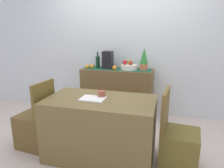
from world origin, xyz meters
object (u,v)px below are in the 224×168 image
(sideboard_console, at_px, (117,93))
(potted_plant, at_px, (144,59))
(wine_bottle, at_px, (98,62))
(chair_by_corner, at_px, (178,147))
(dining_table, at_px, (101,128))
(open_book, at_px, (93,99))
(coffee_maker, at_px, (108,60))
(fruit_bowl, at_px, (129,67))
(chair_near_window, at_px, (36,127))
(coffee_cup, at_px, (102,94))

(sideboard_console, relative_size, potted_plant, 3.26)
(wine_bottle, height_order, chair_by_corner, wine_bottle)
(dining_table, bearing_deg, open_book, -152.57)
(coffee_maker, xyz_separation_m, potted_plant, (0.62, -0.00, 0.04))
(fruit_bowl, relative_size, open_book, 1.00)
(chair_near_window, bearing_deg, coffee_maker, 64.63)
(potted_plant, relative_size, open_book, 1.36)
(coffee_cup, xyz_separation_m, chair_by_corner, (0.90, -0.05, -0.52))
(coffee_maker, relative_size, coffee_cup, 3.45)
(open_book, xyz_separation_m, coffee_cup, (0.08, 0.09, 0.03))
(chair_near_window, bearing_deg, fruit_bowl, 52.56)
(fruit_bowl, xyz_separation_m, chair_near_window, (-0.99, -1.29, -0.63))
(dining_table, distance_m, chair_near_window, 0.90)
(potted_plant, bearing_deg, dining_table, -104.63)
(wine_bottle, height_order, dining_table, wine_bottle)
(chair_near_window, xyz_separation_m, chair_by_corner, (1.80, 0.00, 0.00))
(fruit_bowl, distance_m, chair_by_corner, 1.65)
(open_book, height_order, coffee_cup, coffee_cup)
(dining_table, bearing_deg, coffee_maker, 102.54)
(coffee_maker, distance_m, chair_near_window, 1.61)
(open_book, bearing_deg, dining_table, 28.20)
(dining_table, height_order, chair_by_corner, chair_by_corner)
(wine_bottle, bearing_deg, fruit_bowl, 0.00)
(chair_near_window, bearing_deg, coffee_cup, 3.64)
(coffee_maker, bearing_deg, chair_near_window, -115.37)
(coffee_cup, distance_m, chair_near_window, 1.04)
(coffee_maker, relative_size, open_book, 1.09)
(wine_bottle, distance_m, open_book, 1.40)
(sideboard_console, distance_m, wine_bottle, 0.64)
(coffee_maker, xyz_separation_m, dining_table, (0.29, -1.29, -0.64))
(fruit_bowl, relative_size, dining_table, 0.22)
(sideboard_console, height_order, chair_by_corner, chair_by_corner)
(open_book, bearing_deg, coffee_maker, 99.78)
(open_book, relative_size, coffee_cup, 3.17)
(fruit_bowl, xyz_separation_m, open_book, (-0.17, -1.33, -0.15))
(sideboard_console, relative_size, open_book, 4.42)
(chair_by_corner, bearing_deg, wine_bottle, 136.82)
(sideboard_console, xyz_separation_m, open_book, (0.04, -1.33, 0.32))
(coffee_maker, distance_m, coffee_cup, 1.29)
(potted_plant, distance_m, chair_by_corner, 1.61)
(sideboard_console, bearing_deg, open_book, -88.26)
(potted_plant, xyz_separation_m, dining_table, (-0.34, -1.29, -0.67))
(dining_table, relative_size, chair_by_corner, 1.41)
(wine_bottle, xyz_separation_m, chair_near_window, (-0.43, -1.29, -0.70))
(potted_plant, bearing_deg, coffee_maker, 180.00)
(sideboard_console, relative_size, coffee_cup, 14.00)
(fruit_bowl, bearing_deg, coffee_cup, -94.14)
(wine_bottle, height_order, coffee_cup, wine_bottle)
(sideboard_console, height_order, coffee_cup, sideboard_console)
(coffee_maker, relative_size, chair_near_window, 0.34)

